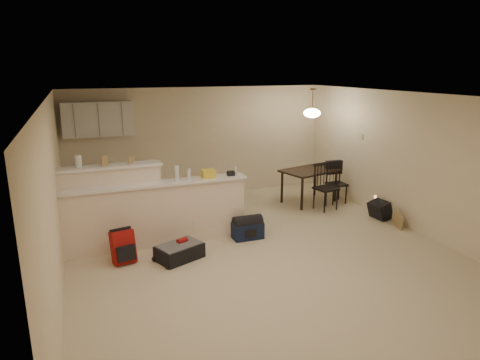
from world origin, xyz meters
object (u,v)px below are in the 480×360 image
dining_table (309,174)px  navy_duffel (248,230)px  dining_chair_near (326,187)px  dining_chair_far (337,183)px  black_daypack (380,210)px  red_backpack (123,247)px  suitcase (179,252)px  pendant_lamp (312,113)px

dining_table → navy_duffel: 2.58m
dining_chair_near → dining_chair_far: dining_chair_near is taller
dining_chair_near → black_daypack: bearing=-62.2°
red_backpack → suitcase: bearing=-25.0°
dining_chair_far → navy_duffel: bearing=-151.8°
pendant_lamp → dining_chair_near: size_ratio=0.63×
dining_chair_far → black_daypack: (0.22, -1.21, -0.28)m
pendant_lamp → black_daypack: bearing=-62.1°
dining_chair_near → dining_table: bearing=85.4°
pendant_lamp → black_daypack: pendant_lamp is taller
dining_chair_far → navy_duffel: size_ratio=1.71×
dining_table → pendant_lamp: pendant_lamp is taller
red_backpack → navy_duffel: size_ratio=0.96×
dining_chair_near → red_backpack: (-4.28, -1.08, -0.24)m
dining_table → dining_chair_near: size_ratio=1.37×
red_backpack → black_daypack: red_backpack is taller
red_backpack → black_daypack: 4.99m
dining_table → dining_chair_far: 0.64m
dining_chair_near → navy_duffel: size_ratio=1.87×
dining_chair_near → navy_duffel: 2.33m
dining_table → dining_chair_far: (0.55, -0.25, -0.20)m
dining_table → pendant_lamp: (-0.00, -0.00, 1.34)m
dining_table → red_backpack: (-4.21, -1.66, -0.40)m
red_backpack → navy_duffel: (2.15, 0.20, -0.11)m
black_daypack → dining_chair_far: bearing=6.7°
dining_chair_far → navy_duffel: dining_chair_far is taller
suitcase → red_backpack: 0.86m
dining_chair_near → navy_duffel: (-2.13, -0.88, -0.35)m
pendant_lamp → red_backpack: size_ratio=1.22×
pendant_lamp → suitcase: pendant_lamp is taller
dining_table → pendant_lamp: size_ratio=2.18×
dining_table → dining_chair_near: (0.07, -0.58, -0.16)m
dining_table → pendant_lamp: bearing=-131.3°
dining_chair_near → navy_duffel: bearing=-168.7°
dining_table → red_backpack: bearing=-173.2°
suitcase → navy_duffel: (1.32, 0.39, 0.03)m
dining_chair_far → red_backpack: (-4.76, -1.41, -0.20)m
pendant_lamp → navy_duffel: (-2.06, -1.46, -1.85)m
pendant_lamp → black_daypack: 2.46m
dining_chair_near → pendant_lamp: bearing=85.4°
dining_chair_near → suitcase: bearing=-170.8°
dining_table → red_backpack: size_ratio=2.66×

